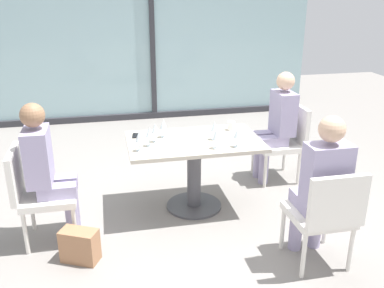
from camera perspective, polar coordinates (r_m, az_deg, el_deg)
ground_plane at (r=4.45m, az=0.27°, el=-8.31°), size 12.00×12.00×0.00m
window_wall_backdrop at (r=7.11m, az=-5.32°, el=12.97°), size 5.28×0.10×2.70m
dining_table_main at (r=4.21m, az=0.28°, el=-1.92°), size 1.29×0.80×0.73m
chair_side_end at (r=3.91m, az=-20.06°, el=-5.74°), size 0.50×0.46×0.87m
chair_far_right at (r=4.99m, az=12.34°, el=0.78°), size 0.50×0.46×0.87m
chair_front_right at (r=3.49m, az=17.39°, el=-8.71°), size 0.46×0.50×0.87m
person_side_end at (r=3.82m, az=-18.81°, el=-2.90°), size 0.39×0.34×1.26m
person_far_right at (r=4.88m, az=11.35°, el=2.93°), size 0.39×0.34×1.26m
person_front_right at (r=3.49m, az=16.89°, el=-4.95°), size 0.34×0.39×1.26m
wine_glass_0 at (r=4.18m, az=-3.82°, el=2.63°), size 0.07×0.07×0.18m
wine_glass_1 at (r=3.89m, az=3.28°, el=1.23°), size 0.07×0.07×0.18m
wine_glass_2 at (r=3.94m, az=6.07°, el=1.40°), size 0.07×0.07×0.18m
wine_glass_3 at (r=4.11m, az=3.02°, el=2.33°), size 0.07×0.07×0.18m
wine_glass_4 at (r=3.96m, az=-5.73°, el=1.51°), size 0.07×0.07×0.18m
wine_glass_5 at (r=3.85m, az=-7.10°, el=0.91°), size 0.07×0.07×0.18m
wine_glass_6 at (r=4.06m, az=-4.95°, el=2.04°), size 0.07×0.07×0.18m
coffee_cup at (r=4.43m, az=5.26°, el=2.45°), size 0.08×0.08×0.09m
cell_phone_on_table at (r=4.28m, az=-7.51°, el=1.12°), size 0.09×0.15×0.01m
handbag_0 at (r=3.71m, az=-14.76°, el=-13.00°), size 0.34×0.28×0.28m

